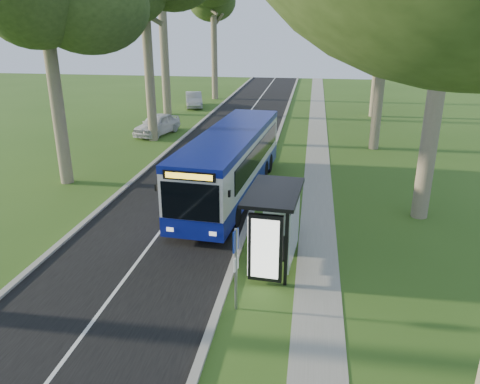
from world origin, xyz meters
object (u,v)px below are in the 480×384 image
Objects in this scene: bus_shelter at (277,218)px; car_silver at (194,100)px; bus at (231,163)px; car_white at (157,124)px; bus_stop_sign at (236,260)px; litter_bin at (290,221)px.

bus_shelter reaches higher than car_silver.
bus reaches higher than car_silver.
car_white is at bearing 123.27° from bus_shelter.
car_silver is (-10.06, 34.70, -0.92)m from bus_stop_sign.
bus_shelter is 33.98m from car_silver.
car_silver is at bearing 119.01° from bus_stop_sign.
bus_stop_sign is at bearing -52.57° from car_white.
litter_bin is 0.24× the size of car_silver.
bus_shelter is 22.43m from car_white.
bus is 26.22m from car_silver.
car_silver is at bearing 113.41° from bus_shelter.
bus_shelter reaches higher than litter_bin.
bus_stop_sign is 0.58× the size of car_white.
bus_stop_sign is (1.86, -9.81, -0.02)m from bus.
car_white is at bearing -105.36° from car_silver.
litter_bin is (0.34, 3.17, -1.45)m from bus_shelter.
car_silver is at bearing 111.46° from litter_bin.
car_white is at bearing 126.70° from bus_stop_sign.
litter_bin is 31.10m from car_silver.
bus is at bearing 115.87° from bus_shelter.
bus_shelter is at bearing -63.95° from bus.
bus_stop_sign is at bearing -106.24° from bus_shelter.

